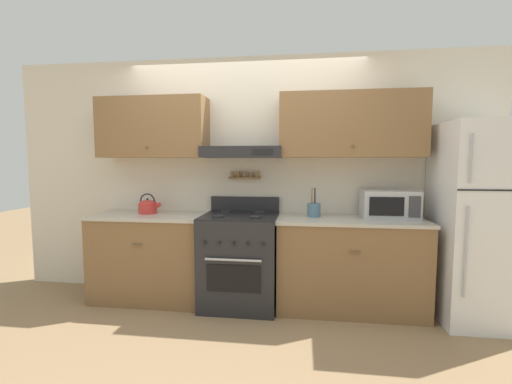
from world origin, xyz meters
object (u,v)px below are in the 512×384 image
(stove_range, at_px, (240,259))
(microwave, at_px, (389,204))
(tea_kettle, at_px, (148,206))
(refrigerator, at_px, (478,223))
(utensil_crock, at_px, (314,209))

(stove_range, bearing_deg, microwave, 4.29)
(stove_range, xyz_separation_m, tea_kettle, (-1.01, 0.09, 0.51))
(stove_range, height_order, tea_kettle, tea_kettle)
(stove_range, bearing_deg, refrigerator, -0.92)
(refrigerator, relative_size, tea_kettle, 7.26)
(tea_kettle, height_order, microwave, microwave)
(microwave, xyz_separation_m, utensil_crock, (-0.71, -0.02, -0.06))
(tea_kettle, height_order, utensil_crock, utensil_crock)
(stove_range, distance_m, utensil_crock, 0.90)
(refrigerator, height_order, tea_kettle, refrigerator)
(refrigerator, xyz_separation_m, microwave, (-0.75, 0.14, 0.14))
(tea_kettle, bearing_deg, refrigerator, -2.25)
(tea_kettle, distance_m, microwave, 2.45)
(tea_kettle, distance_m, utensil_crock, 1.74)
(refrigerator, height_order, microwave, refrigerator)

